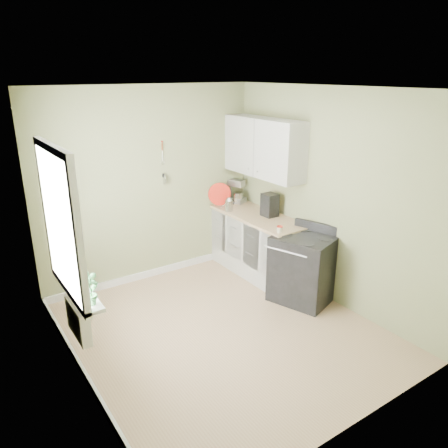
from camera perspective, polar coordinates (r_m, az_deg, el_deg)
floor at (r=5.22m, az=-0.12°, el=-13.90°), size 3.20×3.60×0.02m
ceiling at (r=4.37m, az=-0.14°, el=17.46°), size 3.20×3.60×0.02m
wall_back at (r=6.14m, az=-9.65°, el=4.91°), size 3.20×0.02×2.70m
wall_left at (r=4.01m, az=-19.62°, el=-3.90°), size 0.02×3.60×2.70m
wall_right at (r=5.64m, az=13.59°, el=3.33°), size 0.02×3.60×2.70m
base_cabinets at (r=6.42m, az=4.51°, el=-2.84°), size 0.60×1.60×0.87m
countertop at (r=6.26m, az=4.55°, el=1.00°), size 0.64×1.60×0.04m
upper_cabinets at (r=6.18m, az=5.20°, el=9.94°), size 0.35×1.40×0.80m
window at (r=4.22m, az=-20.66°, el=0.05°), size 0.06×1.14×1.44m
window_sill at (r=4.49m, az=-18.74°, el=-7.87°), size 0.18×1.14×0.04m
radiator at (r=4.60m, az=-18.48°, el=-11.87°), size 0.12×0.50×0.35m
wall_utensils at (r=6.15m, az=-7.95°, el=7.07°), size 0.02×0.14×0.58m
stove at (r=5.75m, az=10.25°, el=-5.67°), size 0.85×0.88×1.01m
stand_mixer at (r=6.83m, az=1.41°, el=4.29°), size 0.30×0.36×0.40m
kettle at (r=6.39m, az=0.65°, el=2.59°), size 0.20×0.12×0.20m
coffee_maker at (r=6.18m, az=5.97°, el=2.41°), size 0.19×0.21×0.33m
red_tray at (r=6.65m, az=-0.59°, el=3.93°), size 0.35×0.18×0.35m
jar at (r=5.60m, az=7.28°, el=-0.67°), size 0.08×0.08×0.08m
plant_a at (r=4.02m, az=-17.09°, el=-8.04°), size 0.20×0.17×0.33m
plant_b at (r=4.30m, az=-18.40°, el=-6.36°), size 0.19×0.21×0.32m
plant_c at (r=4.58m, az=-19.46°, el=-5.20°), size 0.16×0.16×0.28m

